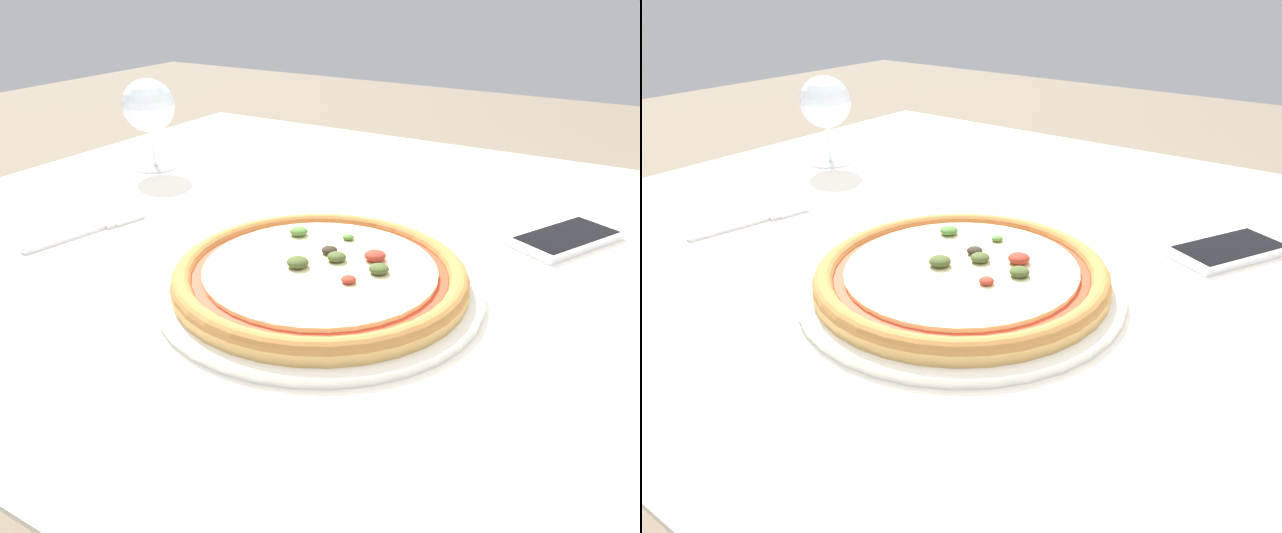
% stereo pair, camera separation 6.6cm
% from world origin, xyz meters
% --- Properties ---
extents(dining_table, '(1.30, 1.01, 0.72)m').
position_xyz_m(dining_table, '(0.00, 0.00, 0.64)').
color(dining_table, '#997047').
rests_on(dining_table, ground_plane).
extents(pizza_plate, '(0.35, 0.35, 0.04)m').
position_xyz_m(pizza_plate, '(0.01, -0.14, 0.74)').
color(pizza_plate, white).
rests_on(pizza_plate, dining_table).
extents(fork, '(0.05, 0.17, 0.00)m').
position_xyz_m(fork, '(-0.34, -0.16, 0.72)').
color(fork, silver).
rests_on(fork, dining_table).
extents(wine_glass_far_left, '(0.09, 0.09, 0.15)m').
position_xyz_m(wine_glass_far_left, '(-0.47, 0.10, 0.82)').
color(wine_glass_far_left, silver).
rests_on(wine_glass_far_left, dining_table).
extents(cell_phone, '(0.13, 0.16, 0.01)m').
position_xyz_m(cell_phone, '(0.21, 0.13, 0.72)').
color(cell_phone, white).
rests_on(cell_phone, dining_table).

